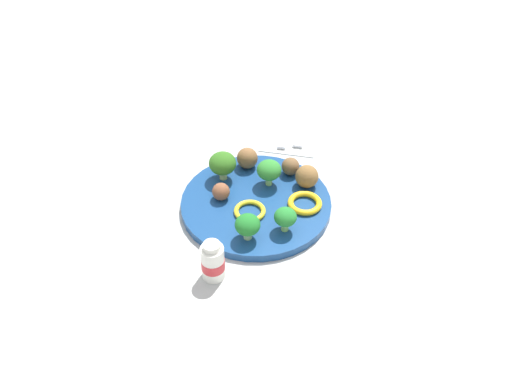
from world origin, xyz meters
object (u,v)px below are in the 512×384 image
pepper_ring_front_right (305,203)px  napkin (293,132)px  plate (256,203)px  broccoli_floret_far_rim (285,217)px  meatball_back_left (247,158)px  pepper_ring_back_right (252,211)px  yogurt_bottle (213,262)px  meatball_back_right (290,166)px  fork (301,133)px  meatball_center (307,176)px  broccoli_floret_front_left (223,164)px  meatball_near_rim (221,192)px  broccoli_floret_back_left (269,170)px  broccoli_floret_center (248,225)px  knife (285,131)px

pepper_ring_front_right → napkin: 0.26m
plate → broccoli_floret_far_rim: (0.06, 0.07, 0.04)m
meatball_back_left → napkin: bearing=162.6°
plate → pepper_ring_back_right: pepper_ring_back_right is taller
yogurt_bottle → napkin: bearing=177.7°
meatball_back_right → yogurt_bottle: yogurt_bottle is taller
fork → yogurt_bottle: bearing=-4.8°
meatball_back_left → pepper_ring_back_right: 0.14m
fork → yogurt_bottle: size_ratio=1.64×
meatball_back_left → meatball_center: meatball_center is taller
broccoli_floret_front_left → meatball_back_left: size_ratio=1.37×
broccoli_floret_far_rim → meatball_near_rim: bearing=-107.6°
napkin → yogurt_bottle: yogurt_bottle is taller
broccoli_floret_front_left → pepper_ring_back_right: size_ratio=0.99×
meatball_back_left → pepper_ring_back_right: bearing=22.0°
plate → fork: size_ratio=2.31×
meatball_back_right → pepper_ring_front_right: 0.10m
broccoli_floret_back_left → broccoli_floret_front_left: (0.01, -0.09, 0.00)m
broccoli_floret_center → fork: size_ratio=0.40×
broccoli_floret_front_left → knife: 0.22m
meatball_back_left → napkin: 0.18m
broccoli_floret_back_left → yogurt_bottle: yogurt_bottle is taller
meatball_near_rim → broccoli_floret_center: bearing=44.5°
napkin → fork: bearing=72.9°
broccoli_floret_center → broccoli_floret_far_rim: size_ratio=1.05×
napkin → knife: 0.02m
meatball_near_rim → pepper_ring_front_right: size_ratio=0.52×
napkin → pepper_ring_front_right: bearing=19.3°
broccoli_floret_far_rim → fork: (-0.31, -0.05, -0.04)m
pepper_ring_front_right → yogurt_bottle: (0.19, -0.10, 0.01)m
pepper_ring_front_right → knife: size_ratio=0.43×
broccoli_floret_far_rim → knife: bearing=-164.6°
meatball_back_left → yogurt_bottle: size_ratio=0.57×
broccoli_floret_far_rim → yogurt_bottle: size_ratio=0.63×
pepper_ring_back_right → broccoli_floret_far_rim: bearing=72.2°
broccoli_floret_back_left → meatball_center: (-0.02, 0.07, -0.01)m
broccoli_floret_front_left → fork: (-0.21, 0.10, -0.04)m
broccoli_floret_far_rim → meatball_near_rim: size_ratio=1.40×
fork → knife: (0.00, -0.04, -0.00)m
plate → napkin: bearing=179.1°
pepper_ring_back_right → broccoli_floret_center: bearing=12.1°
yogurt_bottle → meatball_center: bearing=159.8°
broccoli_floret_back_left → broccoli_floret_front_left: broccoli_floret_front_left is taller
broccoli_floret_center → plate: bearing=-170.2°
broccoli_floret_center → meatball_center: bearing=159.6°
meatball_center → knife: (-0.18, -0.09, -0.03)m
broccoli_floret_front_left → meatball_center: (-0.03, 0.16, -0.01)m
broccoli_floret_back_left → meatball_back_left: size_ratio=1.26×
meatball_center → knife: size_ratio=0.31×
broccoli_floret_far_rim → meatball_near_rim: broccoli_floret_far_rim is taller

